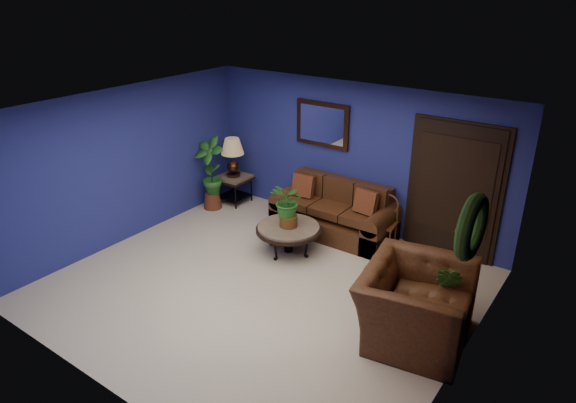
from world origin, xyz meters
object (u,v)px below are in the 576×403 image
Objects in this scene: sofa at (335,216)px; end_table at (234,182)px; coffee_table at (288,229)px; armchair at (415,305)px; side_chair at (385,218)px; table_lamp at (233,153)px.

sofa is 2.25m from end_table.
end_table is at bearing 153.61° from coffee_table.
armchair reaches higher than end_table.
coffee_table is at bearing 62.07° from armchair.
end_table is 0.42× the size of armchair.
sofa is 2.00× the size of coffee_table.
armchair is (1.31, -1.90, -0.04)m from side_chair.
side_chair is at bearing 42.55° from coffee_table.
table_lamp is (-2.00, 0.99, 0.62)m from coffee_table.
coffee_table is at bearing -26.39° from table_lamp.
end_table is (-2.25, -0.03, 0.11)m from sofa.
table_lamp reaches higher than side_chair.
table_lamp reaches higher than sofa.
table_lamp is 0.52× the size of armchair.
table_lamp reaches higher than coffee_table.
armchair is at bearing -22.40° from table_lamp.
sofa reaches higher than armchair.
table_lamp is at bearing 58.65° from armchair.
armchair is (4.45, -1.83, 0.04)m from end_table.
side_chair is (1.15, 1.05, 0.11)m from coffee_table.
armchair is (2.45, -0.84, 0.07)m from coffee_table.
side_chair is 2.30m from armchair.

